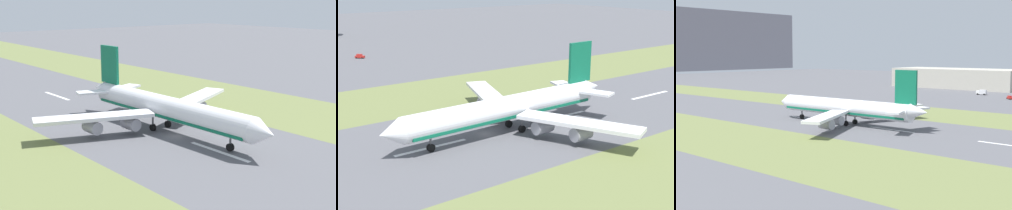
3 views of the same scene
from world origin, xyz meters
The scene contains 8 objects.
ground_plane centered at (0.00, 0.00, 0.00)m, with size 800.00×800.00×0.00m, color #56565B.
grass_median_west centered at (-45.00, 0.00, 0.00)m, with size 40.00×600.00×0.01m, color olive.
grass_median_east centered at (45.00, 0.00, 0.00)m, with size 40.00×600.00×0.01m, color olive.
centreline_dash_near centered at (0.00, -64.79, 0.01)m, with size 1.20×18.00×0.01m, color silver.
centreline_dash_mid centered at (0.00, -24.79, 0.01)m, with size 1.20×18.00×0.01m, color silver.
centreline_dash_far centered at (0.00, 15.21, 0.01)m, with size 1.20×18.00×0.01m, color silver.
airplane_main_jet centered at (-1.52, -6.69, 6.02)m, with size 64.11×67.13×20.20m.
apron_car centered at (125.98, -14.72, 1.00)m, with size 4.37×4.39×2.03m.
Camera 2 is at (-89.53, 61.55, 37.51)m, focal length 50.00 mm.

